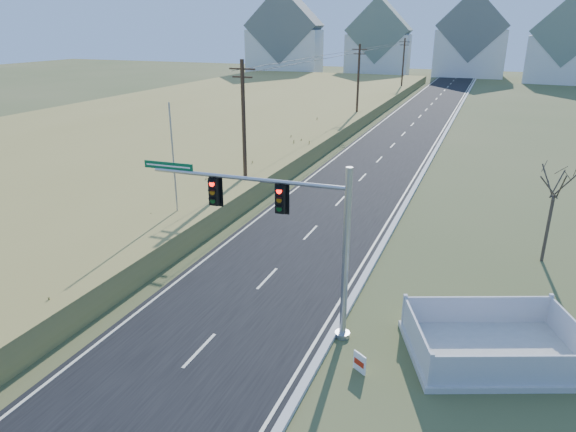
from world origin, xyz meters
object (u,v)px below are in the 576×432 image
object	(u,v)px
open_sign	(360,363)
bare_tree	(557,180)
flagpole	(175,183)
fence_enclosure	(493,349)
traffic_signal_mast	(297,230)

from	to	relation	value
open_sign	bare_tree	distance (m)	13.99
open_sign	flagpole	size ratio (longest dim) A/B	0.10
bare_tree	fence_enclosure	bearing A→B (deg)	-102.72
open_sign	flagpole	world-z (taller)	flagpole
fence_enclosure	open_sign	bearing A→B (deg)	-169.90
open_sign	flagpole	bearing A→B (deg)	179.19
flagpole	bare_tree	world-z (taller)	flagpole
traffic_signal_mast	flagpole	world-z (taller)	flagpole
open_sign	fence_enclosure	bearing A→B (deg)	65.29
traffic_signal_mast	bare_tree	distance (m)	13.73
traffic_signal_mast	bare_tree	bearing A→B (deg)	45.35
fence_enclosure	bare_tree	bearing A→B (deg)	55.06
bare_tree	traffic_signal_mast	bearing A→B (deg)	-132.18
traffic_signal_mast	bare_tree	size ratio (longest dim) A/B	1.60
open_sign	bare_tree	bearing A→B (deg)	95.23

